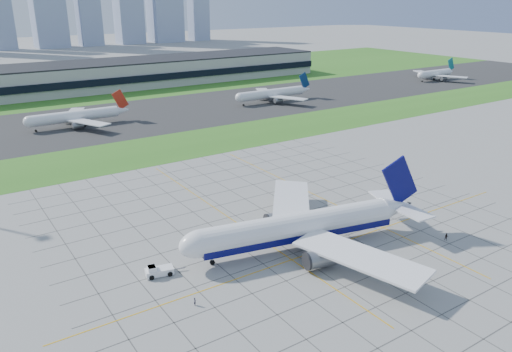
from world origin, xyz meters
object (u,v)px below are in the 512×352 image
(crew_near, at_px, (195,302))
(distant_jet_1, at_px, (76,116))
(distant_jet_3, at_px, (436,73))
(crew_far, at_px, (446,237))
(airliner, at_px, (300,227))
(pushback_tug, at_px, (158,271))
(distant_jet_2, at_px, (272,93))

(crew_near, height_order, distant_jet_1, distant_jet_1)
(distant_jet_3, bearing_deg, distant_jet_1, 178.93)
(crew_far, bearing_deg, airliner, -159.19)
(distant_jet_3, bearing_deg, airliner, -148.77)
(airliner, height_order, pushback_tug, airliner)
(pushback_tug, distance_m, distant_jet_2, 177.59)
(airliner, bearing_deg, distant_jet_1, 106.05)
(pushback_tug, bearing_deg, distant_jet_2, 58.79)
(airliner, xyz_separation_m, distant_jet_3, (223.56, 135.56, -0.53))
(pushback_tug, height_order, crew_near, pushback_tug)
(pushback_tug, xyz_separation_m, crew_far, (60.79, -22.47, -0.12))
(distant_jet_1, bearing_deg, airliner, -85.70)
(crew_near, relative_size, crew_far, 0.90)
(airliner, relative_size, crew_far, 32.85)
(airliner, distance_m, distant_jet_2, 163.51)
(crew_near, bearing_deg, airliner, -56.98)
(distant_jet_2, bearing_deg, distant_jet_1, 177.98)
(airliner, bearing_deg, crew_far, -16.39)
(pushback_tug, distance_m, distant_jet_3, 285.28)
(airliner, relative_size, distant_jet_2, 1.27)
(distant_jet_3, bearing_deg, crew_far, -141.93)
(crew_near, bearing_deg, crew_far, -78.93)
(pushback_tug, height_order, crew_far, pushback_tug)
(airliner, relative_size, distant_jet_1, 1.36)
(airliner, xyz_separation_m, pushback_tug, (-30.81, 6.44, -4.02))
(pushback_tug, xyz_separation_m, distant_jet_1, (20.28, 133.50, 3.49))
(pushback_tug, relative_size, crew_far, 4.65)
(airliner, height_order, distant_jet_2, airliner)
(distant_jet_3, bearing_deg, distant_jet_2, 179.65)
(crew_near, relative_size, distant_jet_2, 0.04)
(crew_near, distance_m, distant_jet_3, 290.41)
(airliner, height_order, distant_jet_3, airliner)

